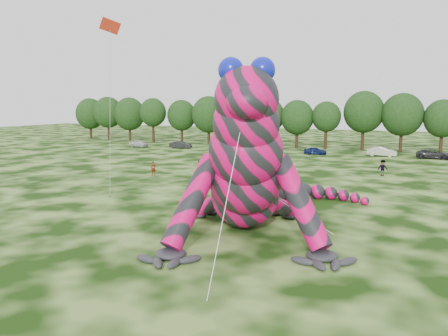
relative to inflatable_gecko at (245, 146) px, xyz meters
name	(u,v)px	position (x,y,z in m)	size (l,w,h in m)	color
ground	(140,232)	(-5.53, -4.46, -5.40)	(240.00, 240.00, 0.00)	#16330A
inflatable_gecko	(245,146)	(0.00, 0.00, 0.00)	(18.19, 21.59, 10.80)	#D20759
flying_kite	(110,40)	(-10.84, -0.01, 7.57)	(4.32, 4.43, 14.98)	red
tree_0	(90,119)	(-60.09, 54.78, -0.64)	(6.91, 6.22, 9.51)	black
tree_1	(108,118)	(-53.88, 53.59, -0.49)	(6.74, 6.07, 9.81)	black
tree_2	(130,119)	(-48.55, 54.30, -0.58)	(7.04, 6.34, 9.64)	black
tree_3	(153,120)	(-41.25, 52.61, -0.68)	(5.81, 5.23, 9.44)	black
tree_4	(182,121)	(-35.17, 54.25, -0.87)	(6.22, 5.60, 9.06)	black
tree_5	(209,120)	(-28.65, 53.98, -0.50)	(7.16, 6.44, 9.80)	black
tree_6	(230,122)	(-23.08, 52.23, -0.65)	(6.52, 5.86, 9.49)	black
tree_7	(267,122)	(-15.61, 52.35, -0.66)	(6.68, 6.01, 9.48)	black
tree_8	(297,124)	(-9.75, 52.53, -0.93)	(6.14, 5.53, 8.94)	black
tree_9	(326,125)	(-4.46, 52.89, -1.06)	(5.27, 4.74, 8.68)	black
tree_10	(363,121)	(1.87, 54.12, -0.15)	(7.09, 6.38, 10.50)	black
tree_11	(402,123)	(8.26, 53.74, -0.36)	(7.01, 6.31, 10.07)	black
tree_12	(442,127)	(14.48, 53.28, -0.91)	(5.99, 5.39, 8.97)	black
car_0	(139,143)	(-38.15, 42.58, -4.74)	(1.57, 3.89, 1.33)	silver
car_1	(181,145)	(-29.36, 43.32, -4.72)	(1.44, 4.13, 1.36)	black
car_2	(233,147)	(-18.63, 42.80, -4.67)	(2.40, 5.21, 1.45)	maroon
car_3	(266,147)	(-13.30, 45.22, -4.66)	(2.06, 5.07, 1.47)	silver
car_4	(315,151)	(-4.29, 43.46, -4.77)	(1.48, 3.67, 1.25)	#0E1A49
car_5	(382,152)	(5.80, 45.45, -4.66)	(1.56, 4.47, 1.47)	beige
car_6	(434,154)	(13.26, 45.32, -4.70)	(2.32, 5.04, 1.40)	#29292C
spectator_0	(153,168)	(-17.07, 15.06, -4.58)	(0.59, 0.39, 1.63)	gray
spectator_2	(383,168)	(7.28, 25.29, -4.46)	(1.22, 0.70, 1.88)	gray
spectator_5	(276,184)	(-1.07, 11.00, -4.55)	(1.58, 0.50, 1.70)	gray
spectator_1	(199,167)	(-12.89, 18.49, -4.62)	(0.75, 0.59, 1.55)	gray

